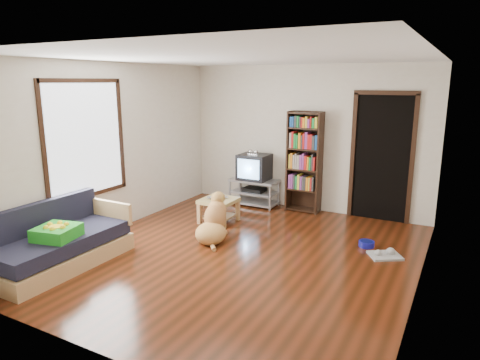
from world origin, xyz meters
The scene contains 18 objects.
ground centered at (0.00, 0.00, 0.00)m, with size 5.00×5.00×0.00m, color #51200E.
ceiling centered at (0.00, 0.00, 2.60)m, with size 5.00×5.00×0.00m, color white.
wall_back centered at (0.00, 2.50, 1.30)m, with size 4.50×4.50×0.00m, color beige.
wall_front centered at (0.00, -2.50, 1.30)m, with size 4.50×4.50×0.00m, color beige.
wall_left centered at (-2.25, 0.00, 1.30)m, with size 5.00×5.00×0.00m, color beige.
wall_right centered at (2.25, 0.00, 1.30)m, with size 5.00×5.00×0.00m, color beige.
green_cushion centered at (-1.75, -1.50, 0.50)m, with size 0.46×0.46×0.15m, color green.
laptop centered at (-0.97, 1.03, 0.41)m, with size 0.35×0.23×0.03m, color silver.
dog_bowl centered at (1.46, 1.12, 0.04)m, with size 0.22×0.22×0.08m, color #14148D.
grey_rag centered at (1.76, 0.87, 0.01)m, with size 0.40×0.32×0.03m, color #A0A0A0.
window centered at (-2.23, -0.50, 1.50)m, with size 0.03×1.46×1.70m.
doorway centered at (1.35, 2.48, 1.12)m, with size 1.03×0.05×2.19m.
tv_stand centered at (-0.90, 2.25, 0.27)m, with size 0.90×0.45×0.50m.
crt_tv centered at (-0.90, 2.27, 0.74)m, with size 0.55×0.52×0.58m.
bookshelf centered at (0.05, 2.34, 1.00)m, with size 0.60×0.30×1.80m.
sofa centered at (-1.87, -1.38, 0.26)m, with size 0.80×1.80×0.80m.
coffee_table centered at (-0.97, 1.06, 0.28)m, with size 0.55×0.55×0.40m.
dog centered at (-0.61, 0.32, 0.26)m, with size 0.53×0.83×0.72m.
Camera 1 is at (2.60, -4.80, 2.32)m, focal length 32.00 mm.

